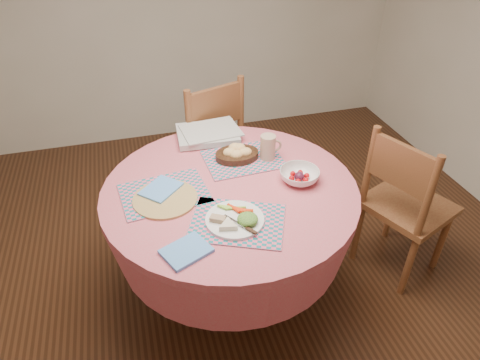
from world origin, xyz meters
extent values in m
plane|color=#331C0F|center=(0.00, 0.00, 0.00)|extent=(4.00, 4.00, 0.00)
cylinder|color=#CB5F6C|center=(0.00, 0.00, 0.73)|extent=(1.24, 1.24, 0.04)
cone|color=#CB5F6C|center=(0.00, 0.00, 0.56)|extent=(1.24, 1.24, 0.30)
cylinder|color=black|center=(0.00, 0.00, 0.22)|extent=(0.14, 0.14, 0.44)
cylinder|color=black|center=(0.00, 0.00, 0.03)|extent=(0.56, 0.56, 0.06)
cube|color=brown|center=(1.03, -0.05, 0.44)|extent=(0.55, 0.56, 0.04)
cylinder|color=brown|center=(1.25, -0.15, 0.22)|extent=(0.05, 0.05, 0.44)
cylinder|color=brown|center=(1.12, 0.18, 0.22)|extent=(0.05, 0.05, 0.44)
cylinder|color=brown|center=(0.94, -0.28, 0.22)|extent=(0.05, 0.05, 0.44)
cylinder|color=brown|center=(0.81, 0.05, 0.22)|extent=(0.05, 0.05, 0.44)
cylinder|color=brown|center=(0.92, -0.28, 0.69)|extent=(0.05, 0.05, 0.49)
cylinder|color=brown|center=(0.79, 0.05, 0.69)|extent=(0.05, 0.05, 0.49)
cube|color=brown|center=(0.86, -0.12, 0.79)|extent=(0.16, 0.34, 0.24)
cube|color=brown|center=(0.03, 0.90, 0.47)|extent=(0.58, 0.56, 0.04)
cylinder|color=brown|center=(0.15, 1.13, 0.23)|extent=(0.05, 0.05, 0.47)
cylinder|color=brown|center=(-0.20, 1.00, 0.23)|extent=(0.05, 0.05, 0.47)
cylinder|color=brown|center=(0.27, 0.79, 0.23)|extent=(0.05, 0.05, 0.47)
cylinder|color=brown|center=(-0.09, 0.67, 0.23)|extent=(0.05, 0.05, 0.47)
cylinder|color=brown|center=(0.27, 0.77, 0.73)|extent=(0.05, 0.05, 0.52)
cylinder|color=brown|center=(-0.08, 0.65, 0.73)|extent=(0.05, 0.05, 0.52)
cube|color=brown|center=(0.10, 0.71, 0.83)|extent=(0.36, 0.15, 0.25)
cube|color=#156F77|center=(-0.04, -0.27, 0.75)|extent=(0.49, 0.44, 0.01)
cube|color=#156F77|center=(-0.31, 0.03, 0.75)|extent=(0.43, 0.34, 0.01)
cube|color=#156F77|center=(0.13, 0.22, 0.75)|extent=(0.41, 0.32, 0.01)
cylinder|color=#A27946|center=(-0.32, -0.02, 0.76)|extent=(0.30, 0.30, 0.01)
cube|color=#5895E4|center=(-0.28, -0.38, 0.76)|extent=(0.22, 0.20, 0.01)
cube|color=#5895E4|center=(-0.32, 0.05, 0.76)|extent=(0.23, 0.23, 0.01)
cylinder|color=white|center=(-0.05, -0.26, 0.76)|extent=(0.26, 0.26, 0.01)
ellipsoid|color=#245B1F|center=(0.01, -0.27, 0.79)|extent=(0.12, 0.12, 0.04)
cylinder|color=beige|center=(-0.06, -0.32, 0.78)|extent=(0.11, 0.11, 0.02)
cube|color=#917853|center=(-0.11, -0.29, 0.78)|extent=(0.07, 0.06, 0.02)
cube|color=silver|center=(-0.03, -0.29, 0.77)|extent=(0.09, 0.13, 0.00)
cylinder|color=black|center=(0.10, 0.23, 0.77)|extent=(0.23, 0.23, 0.03)
ellipsoid|color=#E8B577|center=(0.06, 0.23, 0.81)|extent=(0.07, 0.06, 0.05)
ellipsoid|color=#E8B577|center=(0.12, 0.26, 0.81)|extent=(0.07, 0.06, 0.05)
ellipsoid|color=#E8B577|center=(0.14, 0.21, 0.81)|extent=(0.07, 0.06, 0.05)
ellipsoid|color=#E8B577|center=(0.09, 0.20, 0.81)|extent=(0.07, 0.06, 0.05)
ellipsoid|color=#E8B577|center=(0.10, 0.27, 0.81)|extent=(0.07, 0.06, 0.05)
cylinder|color=tan|center=(0.26, 0.19, 0.82)|extent=(0.08, 0.08, 0.13)
torus|color=tan|center=(0.30, 0.19, 0.82)|extent=(0.07, 0.01, 0.07)
imported|color=white|center=(0.34, -0.04, 0.78)|extent=(0.24, 0.24, 0.06)
sphere|color=#BE090D|center=(0.38, -0.04, 0.77)|extent=(0.03, 0.03, 0.03)
sphere|color=#BE090D|center=(0.36, -0.01, 0.77)|extent=(0.03, 0.03, 0.03)
sphere|color=#BE090D|center=(0.32, -0.01, 0.77)|extent=(0.03, 0.03, 0.03)
sphere|color=#BE090D|center=(0.30, -0.04, 0.77)|extent=(0.03, 0.03, 0.03)
sphere|color=#BE090D|center=(0.32, -0.08, 0.77)|extent=(0.03, 0.03, 0.03)
sphere|color=#BE090D|center=(0.36, -0.08, 0.77)|extent=(0.03, 0.03, 0.03)
sphere|color=#46142A|center=(0.34, -0.04, 0.78)|extent=(0.05, 0.05, 0.05)
cube|color=silver|center=(0.00, 0.50, 0.77)|extent=(0.36, 0.29, 0.03)
cube|color=silver|center=(0.02, 0.50, 0.80)|extent=(0.34, 0.28, 0.01)
camera|label=1|loc=(-0.41, -1.62, 1.97)|focal=32.00mm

